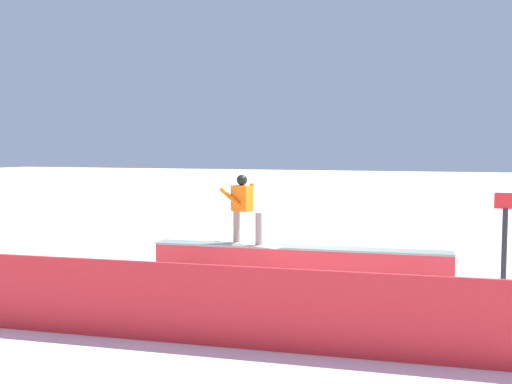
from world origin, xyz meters
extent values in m
plane|color=white|center=(0.00, 0.00, 0.00)|extent=(120.00, 120.00, 0.00)
cube|color=red|center=(0.00, 0.00, 0.32)|extent=(5.90, 0.98, 0.64)
cube|color=red|center=(0.00, 0.00, 0.16)|extent=(5.91, 0.99, 0.15)
cube|color=gray|center=(0.00, 0.00, 0.66)|extent=(5.90, 1.04, 0.04)
cube|color=silver|center=(1.02, 0.10, 0.69)|extent=(1.55, 0.72, 0.01)
cylinder|color=gray|center=(1.29, 0.01, 1.03)|extent=(0.18, 0.18, 0.65)
cylinder|color=gray|center=(0.75, 0.19, 1.03)|extent=(0.18, 0.18, 0.65)
cube|color=orange|center=(1.16, 0.06, 1.61)|extent=(0.45, 0.35, 0.52)
sphere|color=black|center=(1.16, 0.06, 1.98)|extent=(0.22, 0.22, 0.22)
cylinder|color=orange|center=(1.38, 0.16, 1.64)|extent=(0.51, 0.24, 0.38)
cylinder|color=orange|center=(1.01, -0.07, 1.64)|extent=(0.17, 0.13, 0.56)
cube|color=red|center=(0.00, 3.97, 0.54)|extent=(8.29, 0.87, 1.09)
cylinder|color=#262628|center=(-3.81, -0.64, 0.75)|extent=(0.10, 0.10, 1.50)
cube|color=red|center=(-3.81, -0.64, 1.65)|extent=(0.40, 0.04, 0.30)
camera|label=1|loc=(-2.81, 10.62, 2.58)|focal=39.24mm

